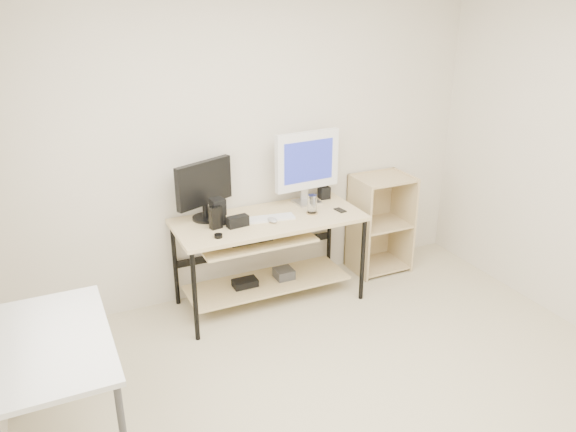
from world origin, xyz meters
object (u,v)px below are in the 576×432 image
Objects in this scene: side_table at (52,353)px; black_monitor at (204,187)px; white_imac at (307,163)px; audio_controller at (216,217)px; desk at (266,243)px; shelf_unit at (378,222)px.

black_monitor reaches higher than side_table.
black_monitor is at bearing 175.53° from white_imac.
black_monitor is at bearing 81.87° from audio_controller.
audio_controller is at bearing -109.29° from black_monitor.
audio_controller is (-0.42, -0.03, 0.30)m from desk.
white_imac reaches higher than audio_controller.
side_table is 1.63× the size of white_imac.
audio_controller reaches higher than shelf_unit.
black_monitor is at bearing 179.25° from shelf_unit.
shelf_unit is 1.65m from audio_controller.
side_table is 2.48m from white_imac.
black_monitor is (-0.43, 0.18, 0.48)m from desk.
white_imac is 0.93m from audio_controller.
black_monitor reaches higher than shelf_unit.
side_table is at bearing -152.24° from audio_controller.
white_imac is (0.88, -0.01, 0.08)m from black_monitor.
black_monitor is (-1.61, 0.02, 0.57)m from shelf_unit.
side_table is at bearing -156.67° from shelf_unit.
shelf_unit reaches higher than desk.
side_table is 1.78m from black_monitor.
desk is at bearing -162.74° from white_imac.
white_imac is at bearing -23.77° from black_monitor.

